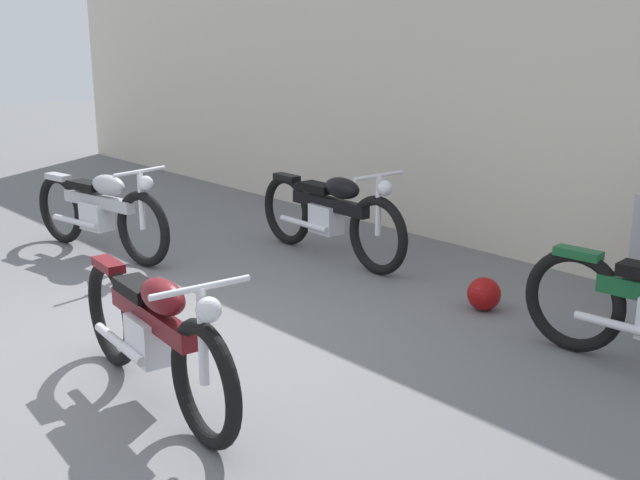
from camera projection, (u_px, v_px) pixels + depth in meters
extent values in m
plane|color=slate|center=(134.00, 350.00, 5.93)|extent=(40.00, 40.00, 0.00)
cube|color=beige|center=(494.00, 91.00, 8.25)|extent=(18.00, 0.30, 3.40)
sphere|color=maroon|center=(484.00, 294.00, 6.73)|extent=(0.29, 0.29, 0.29)
torus|color=black|center=(143.00, 229.00, 7.91)|extent=(0.78, 0.22, 0.78)
torus|color=black|center=(61.00, 209.00, 8.79)|extent=(0.78, 0.22, 0.78)
cube|color=silver|center=(97.00, 216.00, 8.38)|extent=(0.37, 0.27, 0.30)
cube|color=#ADADB2|center=(98.00, 201.00, 8.30)|extent=(1.10, 0.28, 0.13)
ellipsoid|color=#ADADB2|center=(108.00, 185.00, 8.13)|extent=(0.50, 0.29, 0.21)
cube|color=black|center=(87.00, 186.00, 8.38)|extent=(0.45, 0.26, 0.09)
cube|color=#ADADB2|center=(58.00, 177.00, 8.69)|extent=(0.36, 0.18, 0.06)
cylinder|color=silver|center=(141.00, 201.00, 7.84)|extent=(0.06, 0.06, 0.59)
cylinder|color=silver|center=(140.00, 171.00, 7.76)|extent=(0.14, 0.62, 0.04)
sphere|color=silver|center=(146.00, 183.00, 7.74)|extent=(0.15, 0.15, 0.15)
cylinder|color=silver|center=(75.00, 222.00, 8.43)|extent=(0.75, 0.18, 0.06)
torus|color=black|center=(378.00, 235.00, 7.66)|extent=(0.79, 0.12, 0.78)
torus|color=black|center=(287.00, 210.00, 8.73)|extent=(0.79, 0.12, 0.78)
cube|color=silver|center=(326.00, 219.00, 8.23)|extent=(0.35, 0.22, 0.30)
cube|color=black|center=(330.00, 204.00, 8.15)|extent=(1.10, 0.14, 0.13)
ellipsoid|color=black|center=(342.00, 188.00, 7.95)|extent=(0.48, 0.23, 0.21)
cube|color=black|center=(318.00, 188.00, 8.25)|extent=(0.43, 0.21, 0.09)
cube|color=black|center=(287.00, 177.00, 8.64)|extent=(0.35, 0.14, 0.06)
cylinder|color=silver|center=(378.00, 206.00, 7.58)|extent=(0.06, 0.06, 0.59)
cylinder|color=silver|center=(379.00, 176.00, 7.51)|extent=(0.06, 0.62, 0.04)
sphere|color=silver|center=(385.00, 188.00, 7.47)|extent=(0.15, 0.15, 0.15)
cylinder|color=silver|center=(304.00, 224.00, 8.33)|extent=(0.75, 0.09, 0.06)
torus|color=black|center=(205.00, 384.00, 4.49)|extent=(0.77, 0.17, 0.77)
torus|color=black|center=(112.00, 313.00, 5.61)|extent=(0.77, 0.17, 0.77)
cube|color=silver|center=(150.00, 339.00, 5.08)|extent=(0.36, 0.24, 0.29)
cube|color=#590F14|center=(152.00, 317.00, 5.00)|extent=(1.08, 0.22, 0.13)
ellipsoid|color=#590F14|center=(163.00, 296.00, 4.80)|extent=(0.48, 0.26, 0.21)
cube|color=black|center=(138.00, 288.00, 5.11)|extent=(0.44, 0.23, 0.08)
cube|color=#590F14|center=(108.00, 265.00, 5.51)|extent=(0.35, 0.16, 0.06)
cylinder|color=silver|center=(203.00, 336.00, 4.41)|extent=(0.06, 0.06, 0.58)
cylinder|color=silver|center=(201.00, 288.00, 4.34)|extent=(0.10, 0.61, 0.04)
sphere|color=silver|center=(209.00, 310.00, 4.30)|extent=(0.15, 0.15, 0.15)
cylinder|color=silver|center=(119.00, 344.00, 5.20)|extent=(0.74, 0.14, 0.06)
torus|color=black|center=(574.00, 301.00, 5.83)|extent=(0.79, 0.17, 0.78)
cube|color=#145128|center=(578.00, 253.00, 5.74)|extent=(0.35, 0.16, 0.06)
cylinder|color=silver|center=(627.00, 328.00, 5.45)|extent=(0.75, 0.13, 0.06)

